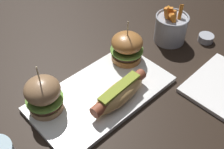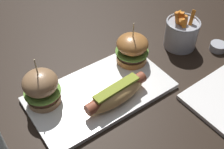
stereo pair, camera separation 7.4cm
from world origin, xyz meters
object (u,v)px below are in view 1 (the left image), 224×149
platter_main (102,94)px  sauce_ramekin (206,38)px  slider_right (127,47)px  fries_bucket (171,28)px  hot_dog (119,93)px  slider_left (44,95)px

platter_main → sauce_ramekin: bearing=-7.8°
slider_right → fries_bucket: 0.19m
hot_dog → sauce_ramekin: size_ratio=3.73×
hot_dog → sauce_ramekin: 0.40m
slider_left → fries_bucket: bearing=-3.1°
platter_main → slider_left: slider_left is taller
fries_bucket → slider_right: bearing=174.0°
fries_bucket → sauce_ramekin: fries_bucket is taller
sauce_ramekin → slider_left: bearing=168.5°
slider_right → sauce_ramekin: 0.29m
platter_main → sauce_ramekin: size_ratio=7.63×
slider_left → slider_right: (0.28, -0.01, -0.00)m
fries_bucket → sauce_ramekin: bearing=-46.2°
hot_dog → slider_left: bearing=144.9°
hot_dog → slider_right: slider_right is taller
slider_right → platter_main: bearing=-161.0°
platter_main → slider_right: bearing=19.0°
slider_right → fries_bucket: (0.18, -0.02, -0.01)m
platter_main → hot_dog: (0.02, -0.05, 0.03)m
sauce_ramekin → slider_right: bearing=158.2°
hot_dog → slider_right: (0.13, 0.10, 0.02)m
slider_left → sauce_ramekin: size_ratio=2.82×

